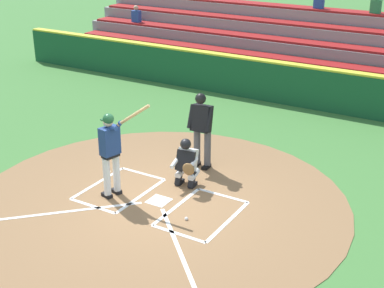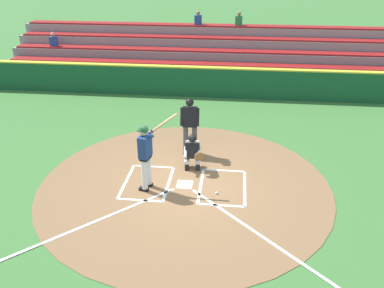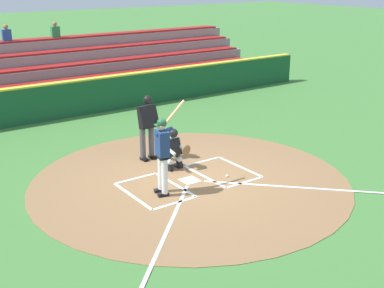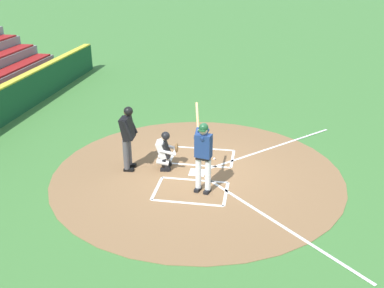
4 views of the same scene
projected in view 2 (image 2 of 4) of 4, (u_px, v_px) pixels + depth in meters
ground_plane at (185, 185)px, 11.27m from camera, size 120.00×120.00×0.00m
dirt_circle at (185, 185)px, 11.27m from camera, size 8.00×8.00×0.01m
home_plate_and_chalk at (180, 202)px, 10.47m from camera, size 7.93×4.91×0.01m
batter at (146, 152)px, 10.63m from camera, size 1.04×0.56×2.13m
catcher at (193, 151)px, 11.82m from camera, size 0.63×0.61×1.13m
plate_umpire at (190, 122)px, 12.53m from camera, size 0.59×0.42×1.86m
baseball at (217, 193)px, 10.83m from camera, size 0.07×0.07×0.07m
backstop_wall at (207, 82)px, 17.69m from camera, size 22.00×0.36×1.31m
bleacher_stand at (212, 59)px, 20.52m from camera, size 20.00×4.25×3.00m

